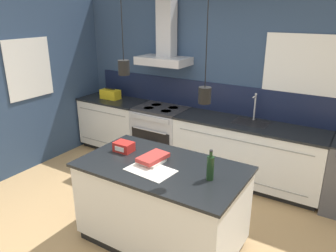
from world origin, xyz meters
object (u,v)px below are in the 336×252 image
bottle_on_island (210,167)px  red_supply_box (124,147)px  book_stack (152,159)px  yellow_toolbox (110,94)px  oven_range (161,134)px

bottle_on_island → red_supply_box: bearing=175.5°
bottle_on_island → book_stack: size_ratio=0.85×
bottle_on_island → book_stack: bottle_on_island is taller
book_stack → yellow_toolbox: bearing=140.3°
bottle_on_island → yellow_toolbox: size_ratio=0.87×
red_supply_box → book_stack: bearing=-9.4°
oven_range → book_stack: size_ratio=2.64×
bottle_on_island → yellow_toolbox: bottle_on_island is taller
yellow_toolbox → book_stack: bearing=-39.7°
bottle_on_island → yellow_toolbox: 3.19m
book_stack → yellow_toolbox: (-2.04, 1.70, 0.04)m
red_supply_box → yellow_toolbox: bearing=134.9°
oven_range → bottle_on_island: (1.64, -1.71, 0.58)m
yellow_toolbox → red_supply_box: bearing=-45.1°
book_stack → bottle_on_island: bearing=-1.2°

